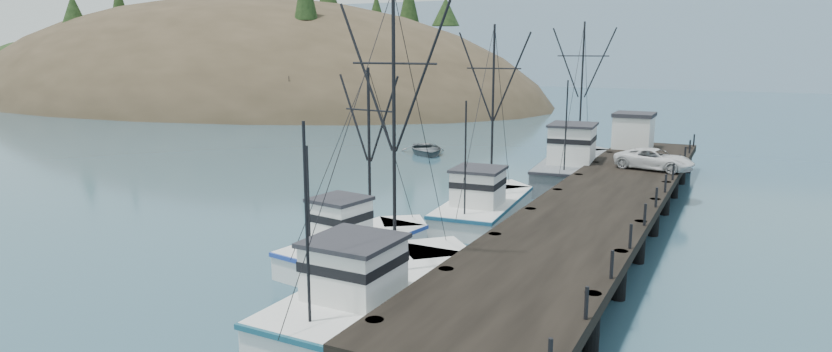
% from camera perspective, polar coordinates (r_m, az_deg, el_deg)
% --- Properties ---
extents(ground, '(400.00, 400.00, 0.00)m').
position_cam_1_polar(ground, '(29.70, -18.92, -8.60)').
color(ground, '#294B5C').
rests_on(ground, ground).
extents(pier, '(6.00, 44.00, 2.00)m').
position_cam_1_polar(pier, '(36.64, 16.24, -1.99)').
color(pier, black).
rests_on(pier, ground).
extents(headland, '(134.80, 78.00, 51.00)m').
position_cam_1_polar(headland, '(137.39, -17.12, 4.65)').
color(headland, '#382D1E').
rests_on(headland, ground).
extents(distant_ridge, '(360.00, 40.00, 26.00)m').
position_cam_1_polar(distant_ridge, '(189.69, 24.15, 7.20)').
color(distant_ridge, '#9EB2C6').
rests_on(distant_ridge, ground).
extents(distant_ridge_far, '(180.00, 25.00, 18.00)m').
position_cam_1_polar(distant_ridge_far, '(213.15, 10.75, 8.29)').
color(distant_ridge_far, silver).
rests_on(distant_ridge_far, ground).
extents(moored_sailboats, '(11.65, 15.43, 6.35)m').
position_cam_1_polar(moored_sailboats, '(92.45, -8.22, 5.16)').
color(moored_sailboats, white).
rests_on(moored_sailboats, ground).
extents(trawler_near, '(4.15, 12.12, 12.20)m').
position_cam_1_polar(trawler_near, '(24.68, -3.18, -10.03)').
color(trawler_near, white).
rests_on(trawler_near, ground).
extents(trawler_mid, '(4.12, 9.08, 9.25)m').
position_cam_1_polar(trawler_mid, '(30.20, -5.02, -6.06)').
color(trawler_mid, white).
rests_on(trawler_mid, ground).
extents(trawler_far, '(4.38, 11.21, 11.44)m').
position_cam_1_polar(trawler_far, '(37.71, 6.14, -2.60)').
color(trawler_far, white).
rests_on(trawler_far, ground).
extents(work_vessel, '(5.25, 14.18, 12.02)m').
position_cam_1_polar(work_vessel, '(48.95, 13.81, 0.80)').
color(work_vessel, slate).
rests_on(work_vessel, ground).
extents(pier_shed, '(3.00, 3.20, 2.80)m').
position_cam_1_polar(pier_shed, '(54.10, 18.58, 3.84)').
color(pier_shed, silver).
rests_on(pier_shed, pier).
extents(pickup_truck, '(5.24, 3.15, 1.36)m').
position_cam_1_polar(pickup_truck, '(44.87, 20.23, 1.40)').
color(pickup_truck, silver).
rests_on(pickup_truck, pier).
extents(motorboat, '(6.91, 7.28, 1.23)m').
position_cam_1_polar(motorboat, '(61.15, 0.89, 1.96)').
color(motorboat, '#555A5E').
rests_on(motorboat, ground).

